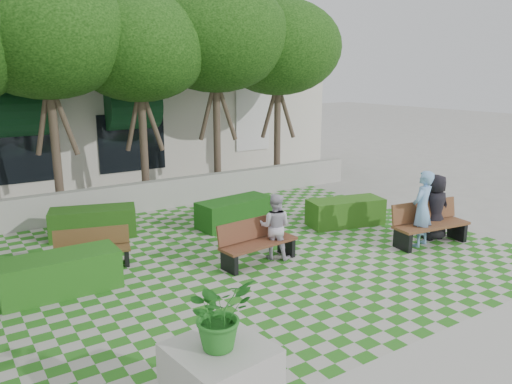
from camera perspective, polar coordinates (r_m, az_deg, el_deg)
ground at (r=11.09m, az=2.11°, el=-8.92°), size 90.00×90.00×0.00m
lawn at (r=11.86m, az=-0.70°, el=-7.35°), size 12.00×12.00×0.00m
sidewalk_south at (r=8.16m, az=22.70°, el=-18.86°), size 16.00×2.00×0.01m
retaining_wall at (r=16.16m, az=-10.68°, el=-0.23°), size 15.00×0.36×0.90m
bench_east at (r=13.29m, az=19.17°, el=-3.48°), size 2.10×0.95×1.07m
bench_mid at (r=11.36m, az=0.11°, el=-5.77°), size 1.94×0.82×0.99m
bench_west at (r=11.71m, az=-18.20°, el=-6.23°), size 1.71×0.96×0.85m
hedge_east at (r=14.35m, az=10.18°, el=-2.27°), size 2.28×1.32×0.75m
hedge_midright at (r=14.11m, az=-2.47°, el=-2.32°), size 2.26×1.12×0.76m
hedge_midleft at (r=13.85m, az=-18.10°, el=-3.31°), size 2.33×1.48×0.76m
hedge_west at (r=10.60m, az=-21.47°, el=-8.72°), size 2.24×0.91×0.78m
planter_front at (r=6.31m, az=-4.09°, el=-19.60°), size 1.22×1.22×1.96m
person_blue at (r=12.95m, az=18.46°, el=-1.84°), size 0.79×0.62×1.91m
person_dark at (r=13.60m, az=19.80°, el=-1.65°), size 0.93×0.69×1.71m
person_white at (r=11.53m, az=2.16°, el=-3.95°), size 0.95×0.94×1.54m
tree_row at (r=14.90m, az=-18.02°, el=16.55°), size 17.70×13.40×7.41m
building at (r=23.52m, az=-16.33°, el=8.84°), size 18.00×8.92×5.15m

